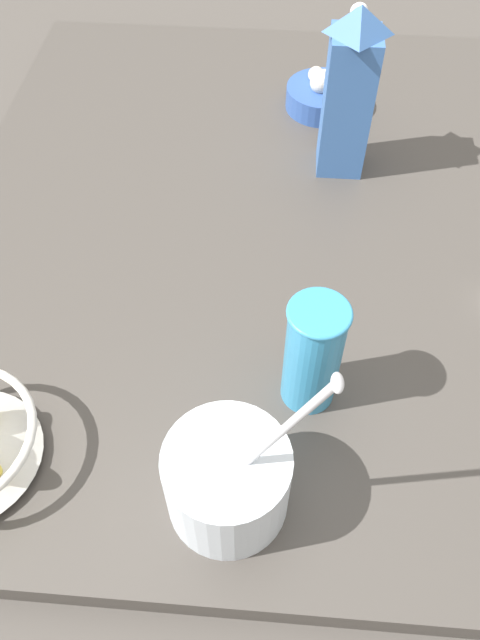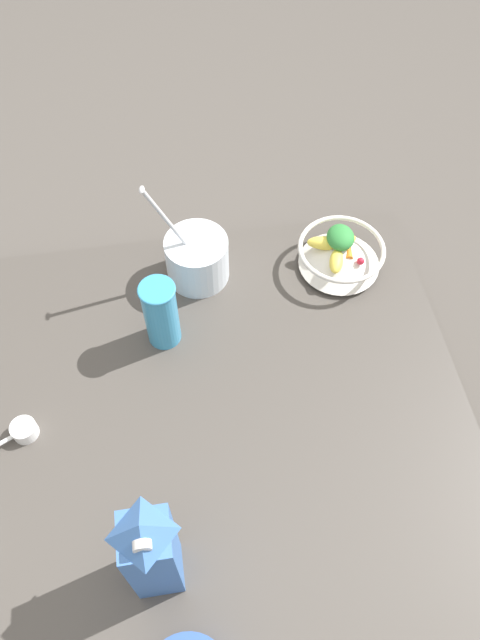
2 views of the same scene
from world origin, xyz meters
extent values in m
plane|color=#4C4742|center=(0.00, 0.00, 0.00)|extent=(6.00, 6.00, 0.00)
cube|color=#47423D|center=(0.00, 0.00, 0.02)|extent=(1.12, 1.12, 0.04)
cube|color=#3D6BB2|center=(-0.03, -0.13, 0.15)|extent=(0.07, 0.07, 0.22)
pyramid|color=#3D6BB2|center=(-0.03, -0.13, 0.28)|extent=(0.07, 0.07, 0.04)
cylinder|color=white|center=(-0.03, -0.15, 0.28)|extent=(0.02, 0.01, 0.02)
cylinder|color=silver|center=(0.10, 0.45, 0.09)|extent=(0.13, 0.13, 0.10)
cylinder|color=white|center=(0.10, 0.45, 0.13)|extent=(0.12, 0.12, 0.02)
cylinder|color=silver|center=(0.06, 0.45, 0.20)|extent=(0.09, 0.01, 0.20)
ellipsoid|color=silver|center=(0.02, 0.46, 0.30)|extent=(0.01, 0.02, 0.01)
cylinder|color=#3893C6|center=(0.02, 0.31, 0.12)|extent=(0.06, 0.06, 0.16)
torus|color=#3893C6|center=(0.02, 0.31, 0.20)|extent=(0.07, 0.07, 0.01)
cylinder|color=#3356A3|center=(0.00, -0.29, 0.06)|extent=(0.13, 0.13, 0.04)
sphere|color=silver|center=(0.00, -0.30, 0.09)|extent=(0.03, 0.03, 0.03)
sphere|color=silver|center=(0.01, -0.29, 0.09)|extent=(0.04, 0.04, 0.04)
sphere|color=silver|center=(0.01, -0.31, 0.09)|extent=(0.03, 0.03, 0.03)
camera|label=1|loc=(0.07, 0.71, 0.70)|focal=35.00mm
camera|label=2|loc=(0.06, -0.36, 1.09)|focal=35.00mm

